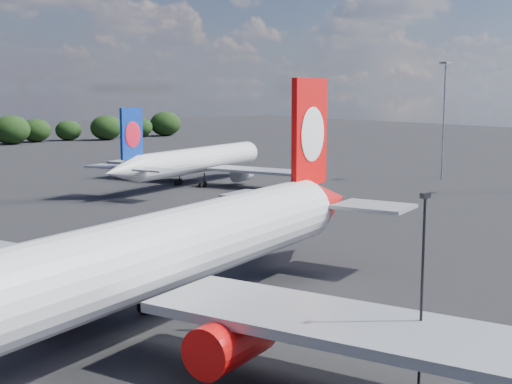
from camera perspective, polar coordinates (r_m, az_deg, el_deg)
qantas_airliner at (r=50.07m, az=-6.40°, el=-4.62°), size 51.30×49.36×17.36m
china_southern_airliner at (r=121.30m, az=-5.09°, el=2.45°), size 39.83×38.36×13.57m
apron_lamp_post at (r=39.45m, az=13.15°, el=-7.05°), size 0.55×0.30×10.98m
floodlight_mast_near at (r=133.30m, az=14.84°, el=6.88°), size 1.60×1.60×21.09m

